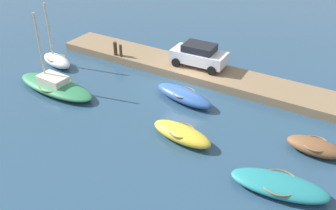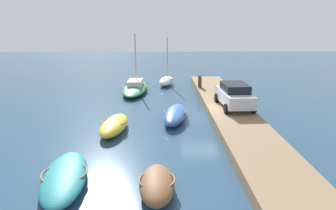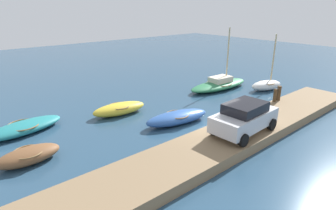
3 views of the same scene
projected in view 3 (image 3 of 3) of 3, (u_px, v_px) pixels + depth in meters
ground_plane at (208, 129)px, 16.39m from camera, size 84.00×84.00×0.00m
dock_platform at (236, 136)px, 14.90m from camera, size 22.85×2.96×0.55m
rowboat_white at (266, 85)px, 23.73m from camera, size 3.24×1.94×4.65m
rowboat_yellow at (119, 109)px, 18.45m from camera, size 3.74×1.77×0.78m
sailboat_green at (219, 84)px, 24.11m from camera, size 6.36×2.37×5.14m
rowboat_blue at (177, 117)px, 17.01m from camera, size 4.35×2.12×0.79m
motorboat_teal at (24, 127)px, 15.82m from camera, size 4.58×2.36×0.63m
dinghy_brown at (29, 155)px, 12.76m from camera, size 2.82×1.39×0.74m
mooring_post_west at (275, 95)px, 19.16m from camera, size 0.22×0.22×0.92m
mooring_post_mid_west at (279, 93)px, 19.45m from camera, size 0.28×0.28×1.03m
parked_car at (244, 117)px, 14.42m from camera, size 3.95×2.12×1.63m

